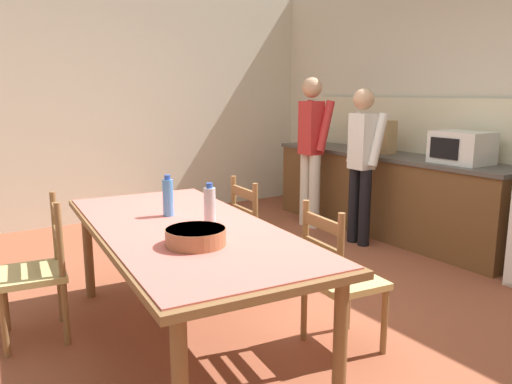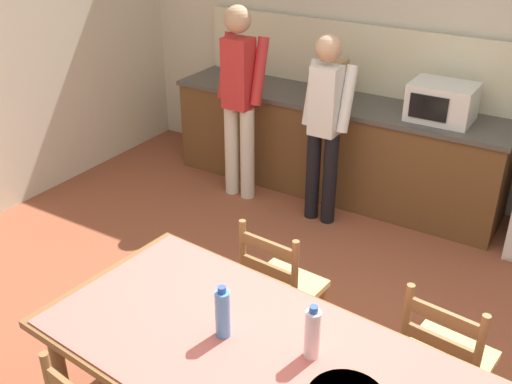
# 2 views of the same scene
# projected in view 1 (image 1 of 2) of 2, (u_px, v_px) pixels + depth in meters

# --- Properties ---
(ground_plane) EXTENTS (8.32, 8.32, 0.00)m
(ground_plane) POSITION_uv_depth(u_px,v_px,m) (267.00, 306.00, 3.67)
(ground_plane) COLOR brown
(wall_back) EXTENTS (6.52, 0.12, 2.90)m
(wall_back) POSITION_uv_depth(u_px,v_px,m) (495.00, 103.00, 4.81)
(wall_back) COLOR beige
(wall_back) RESTS_ON ground
(wall_left) EXTENTS (0.12, 5.20, 2.90)m
(wall_left) POSITION_uv_depth(u_px,v_px,m) (117.00, 101.00, 6.07)
(wall_left) COLOR beige
(wall_left) RESTS_ON ground
(kitchen_counter) EXTENTS (3.06, 0.66, 0.89)m
(kitchen_counter) POSITION_uv_depth(u_px,v_px,m) (386.00, 193.00, 5.54)
(kitchen_counter) COLOR brown
(kitchen_counter) RESTS_ON ground
(counter_splashback) EXTENTS (3.02, 0.03, 0.60)m
(counter_splashback) POSITION_uv_depth(u_px,v_px,m) (409.00, 125.00, 5.56)
(counter_splashback) COLOR beige
(counter_splashback) RESTS_ON kitchen_counter
(microwave) EXTENTS (0.50, 0.39, 0.30)m
(microwave) POSITION_uv_depth(u_px,v_px,m) (462.00, 148.00, 4.66)
(microwave) COLOR white
(microwave) RESTS_ON kitchen_counter
(paper_bag) EXTENTS (0.24, 0.16, 0.36)m
(paper_bag) POSITION_uv_depth(u_px,v_px,m) (384.00, 137.00, 5.44)
(paper_bag) COLOR tan
(paper_bag) RESTS_ON kitchen_counter
(dining_table) EXTENTS (2.33, 1.19, 0.76)m
(dining_table) POSITION_uv_depth(u_px,v_px,m) (184.00, 237.00, 3.02)
(dining_table) COLOR brown
(dining_table) RESTS_ON ground
(bottle_near_centre) EXTENTS (0.07, 0.07, 0.27)m
(bottle_near_centre) POSITION_uv_depth(u_px,v_px,m) (168.00, 197.00, 3.23)
(bottle_near_centre) COLOR #4C8ED6
(bottle_near_centre) RESTS_ON dining_table
(bottle_off_centre) EXTENTS (0.07, 0.07, 0.27)m
(bottle_off_centre) POSITION_uv_depth(u_px,v_px,m) (210.00, 207.00, 2.94)
(bottle_off_centre) COLOR silver
(bottle_off_centre) RESTS_ON dining_table
(serving_bowl) EXTENTS (0.32, 0.32, 0.09)m
(serving_bowl) POSITION_uv_depth(u_px,v_px,m) (196.00, 236.00, 2.62)
(serving_bowl) COLOR #9E6642
(serving_bowl) RESTS_ON dining_table
(chair_side_near_left) EXTENTS (0.47, 0.45, 0.91)m
(chair_side_near_left) POSITION_uv_depth(u_px,v_px,m) (38.00, 271.00, 3.14)
(chair_side_near_left) COLOR olive
(chair_side_near_left) RESTS_ON ground
(chair_side_far_left) EXTENTS (0.45, 0.43, 0.91)m
(chair_side_far_left) POSITION_uv_depth(u_px,v_px,m) (259.00, 237.00, 3.88)
(chair_side_far_left) COLOR olive
(chair_side_far_left) RESTS_ON ground
(chair_side_far_right) EXTENTS (0.46, 0.45, 0.91)m
(chair_side_far_right) POSITION_uv_depth(u_px,v_px,m) (339.00, 280.00, 3.00)
(chair_side_far_right) COLOR olive
(chair_side_far_right) RESTS_ON ground
(person_at_sink) EXTENTS (0.43, 0.30, 1.72)m
(person_at_sink) POSITION_uv_depth(u_px,v_px,m) (311.00, 144.00, 5.72)
(person_at_sink) COLOR silver
(person_at_sink) RESTS_ON ground
(person_at_counter) EXTENTS (0.40, 0.27, 1.59)m
(person_at_counter) POSITION_uv_depth(u_px,v_px,m) (362.00, 158.00, 5.04)
(person_at_counter) COLOR black
(person_at_counter) RESTS_ON ground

